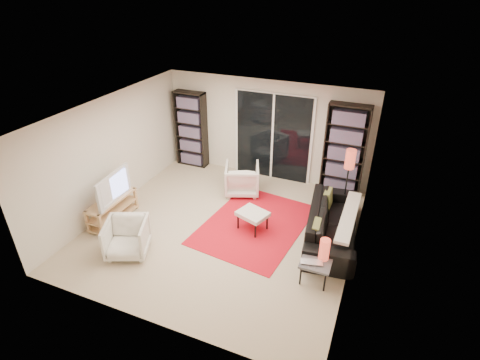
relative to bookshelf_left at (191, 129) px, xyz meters
name	(u,v)px	position (x,y,z in m)	size (l,w,h in m)	color
floor	(223,228)	(1.95, -2.33, -0.98)	(5.00, 5.00, 0.00)	#C1B396
wall_back	(266,130)	(1.95, 0.17, 0.22)	(5.00, 0.02, 2.40)	beige
wall_front	(141,259)	(1.95, -4.83, 0.22)	(5.00, 0.02, 2.40)	beige
wall_left	(112,153)	(-0.55, -2.33, 0.22)	(0.02, 5.00, 2.40)	beige
wall_right	(361,203)	(4.45, -2.33, 0.22)	(0.02, 5.00, 2.40)	beige
ceiling	(220,113)	(1.95, -2.33, 1.42)	(5.00, 5.00, 0.02)	white
sliding_door	(273,137)	(2.15, 0.13, 0.07)	(1.92, 0.08, 2.16)	white
bookshelf_left	(191,129)	(0.00, 0.00, 0.00)	(0.80, 0.30, 1.95)	black
bookshelf_right	(344,151)	(3.85, 0.00, 0.07)	(0.90, 0.30, 2.10)	black
tv_stand	(113,209)	(-0.24, -2.93, -0.71)	(0.38, 1.18, 0.50)	#DDBA7B
tv	(109,186)	(-0.22, -2.93, -0.17)	(1.04, 0.14, 0.60)	black
rug	(255,224)	(2.50, -1.98, -0.97)	(1.84, 2.49, 0.01)	red
sofa	(333,223)	(4.00, -1.79, -0.64)	(2.27, 0.89, 0.66)	black
armchair_back	(242,179)	(1.78, -0.89, -0.62)	(0.75, 0.77, 0.71)	silver
armchair_front	(127,238)	(0.69, -3.67, -0.64)	(0.71, 0.73, 0.67)	silver
ottoman	(253,215)	(2.51, -2.13, -0.63)	(0.68, 0.61, 0.40)	silver
side_table	(316,263)	(3.96, -3.06, -0.62)	(0.50, 0.50, 0.40)	#504F55
laptop	(311,264)	(3.91, -3.18, -0.56)	(0.35, 0.23, 0.03)	silver
table_lamp	(324,249)	(4.05, -2.95, -0.39)	(0.17, 0.17, 0.38)	#CF412C
floor_lamp	(349,165)	(4.07, -0.86, 0.15)	(0.22, 0.22, 1.47)	black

